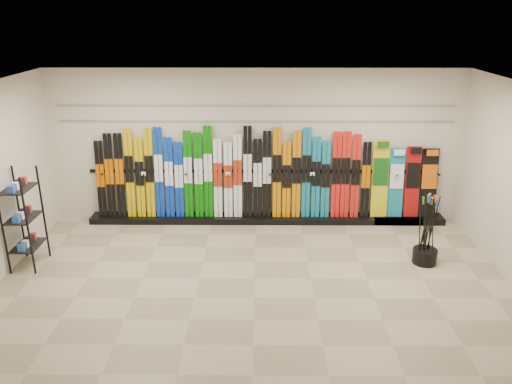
{
  "coord_description": "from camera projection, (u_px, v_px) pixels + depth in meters",
  "views": [
    {
      "loc": [
        0.07,
        -6.95,
        4.02
      ],
      "look_at": [
        0.02,
        1.0,
        1.1
      ],
      "focal_mm": 35.0,
      "sensor_mm": 36.0,
      "label": 1
    }
  ],
  "objects": [
    {
      "name": "floor",
      "position": [
        255.0,
        279.0,
        7.91
      ],
      "size": [
        8.0,
        8.0,
        0.0
      ],
      "primitive_type": "plane",
      "color": "gray",
      "rests_on": "ground"
    },
    {
      "name": "snowboards",
      "position": [
        404.0,
        182.0,
        9.81
      ],
      "size": [
        1.29,
        0.24,
        1.52
      ],
      "color": "gold",
      "rests_on": "ski_rack_base"
    },
    {
      "name": "slatwall_rail_0",
      "position": [
        256.0,
        121.0,
        9.55
      ],
      "size": [
        7.6,
        0.02,
        0.03
      ],
      "primitive_type": "cube",
      "color": "gray",
      "rests_on": "back_wall"
    },
    {
      "name": "accessory_rack",
      "position": [
        23.0,
        219.0,
        8.07
      ],
      "size": [
        0.4,
        0.6,
        1.64
      ],
      "primitive_type": "cube",
      "color": "black",
      "rests_on": "floor"
    },
    {
      "name": "ceiling",
      "position": [
        254.0,
        88.0,
        6.88
      ],
      "size": [
        8.0,
        8.0,
        0.0
      ],
      "primitive_type": "plane",
      "rotation": [
        3.14,
        0.0,
        0.0
      ],
      "color": "silver",
      "rests_on": "back_wall"
    },
    {
      "name": "back_wall",
      "position": [
        256.0,
        146.0,
        9.74
      ],
      "size": [
        8.0,
        0.0,
        8.0
      ],
      "primitive_type": "plane",
      "rotation": [
        1.57,
        0.0,
        0.0
      ],
      "color": "beige",
      "rests_on": "floor"
    },
    {
      "name": "ski_poles",
      "position": [
        427.0,
        229.0,
        8.22
      ],
      "size": [
        0.34,
        0.32,
        1.18
      ],
      "color": "black",
      "rests_on": "pole_bin"
    },
    {
      "name": "pole_bin",
      "position": [
        425.0,
        256.0,
        8.37
      ],
      "size": [
        0.4,
        0.4,
        0.25
      ],
      "primitive_type": "cylinder",
      "color": "black",
      "rests_on": "floor"
    },
    {
      "name": "ski_rack_base",
      "position": [
        267.0,
        219.0,
        10.03
      ],
      "size": [
        8.0,
        0.4,
        0.12
      ],
      "primitive_type": "cube",
      "color": "black",
      "rests_on": "floor"
    },
    {
      "name": "slatwall_rail_1",
      "position": [
        256.0,
        106.0,
        9.44
      ],
      "size": [
        7.6,
        0.02,
        0.03
      ],
      "primitive_type": "cube",
      "color": "gray",
      "rests_on": "back_wall"
    },
    {
      "name": "skis",
      "position": [
        232.0,
        176.0,
        9.76
      ],
      "size": [
        5.38,
        0.2,
        1.81
      ],
      "color": "black",
      "rests_on": "ski_rack_base"
    }
  ]
}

